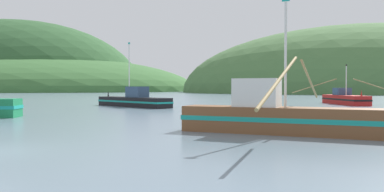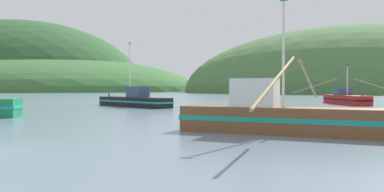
# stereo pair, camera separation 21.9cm
# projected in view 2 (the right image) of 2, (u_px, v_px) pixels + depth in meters

# --- Properties ---
(hill_far_center) EXTENTS (145.41, 116.33, 53.47)m
(hill_far_center) POSITION_uv_depth(u_px,v_px,m) (360.00, 93.00, 159.15)
(hill_far_center) COLOR #47703D
(hill_far_center) RESTS_ON ground
(hill_mid_right) EXTENTS (201.57, 161.26, 39.47)m
(hill_mid_right) POSITION_uv_depth(u_px,v_px,m) (28.00, 91.00, 226.99)
(hill_mid_right) COLOR #386633
(hill_mid_right) RESTS_ON ground
(hill_far_left) EXTENTS (150.78, 120.63, 80.00)m
(hill_far_left) POSITION_uv_depth(u_px,v_px,m) (17.00, 91.00, 226.55)
(hill_far_left) COLOR #2D562D
(hill_far_left) RESTS_ON ground
(fishing_boat_black) EXTENTS (11.11, 7.50, 7.27)m
(fishing_boat_black) POSITION_uv_depth(u_px,v_px,m) (134.00, 101.00, 44.05)
(fishing_boat_black) COLOR black
(fishing_boat_black) RESTS_ON ground
(fishing_boat_red) EXTENTS (12.82, 10.49, 5.08)m
(fishing_boat_red) POSITION_uv_depth(u_px,v_px,m) (346.00, 99.00, 50.02)
(fishing_boat_red) COLOR red
(fishing_boat_red) RESTS_ON ground
(fishing_boat_brown) EXTENTS (11.33, 15.62, 6.39)m
(fishing_boat_brown) POSITION_uv_depth(u_px,v_px,m) (291.00, 117.00, 18.19)
(fishing_boat_brown) COLOR brown
(fishing_boat_brown) RESTS_ON ground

